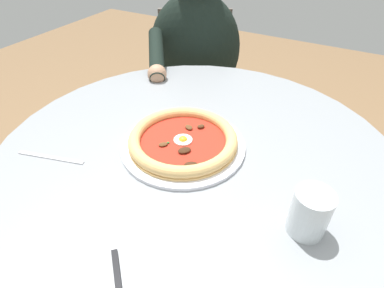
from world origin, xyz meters
The scene contains 8 objects.
ground_plane centered at (0.00, 0.00, -0.01)m, with size 6.00×6.00×0.02m, color brown.
dining_table centered at (0.00, 0.00, 0.61)m, with size 1.06×1.06×0.71m.
pizza_on_plate centered at (-0.04, -0.01, 0.73)m, with size 0.33×0.33×0.04m.
water_glass centered at (0.31, -0.12, 0.75)m, with size 0.08×0.08×0.10m.
steak_knife centered at (0.02, -0.35, 0.71)m, with size 0.16×0.15×0.01m.
fork_utensil centered at (-0.31, -0.21, 0.71)m, with size 0.18×0.06×0.00m.
diner_person centered at (-0.34, 0.63, 0.50)m, with size 0.46×0.59×1.12m.
cafe_chair_diner centered at (-0.41, 0.75, 0.50)m, with size 0.55×0.55×0.81m.
Camera 1 is at (0.30, -0.56, 1.23)m, focal length 28.96 mm.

